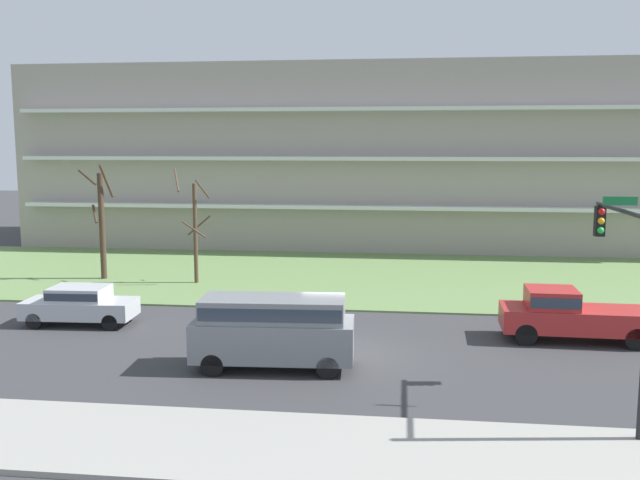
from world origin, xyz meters
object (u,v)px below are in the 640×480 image
tree_left (195,228)px  van_gray_center_left (273,327)px  tree_far_left (101,221)px  traffic_signal_mast (627,270)px  pickup_red_near_left (569,314)px  sedan_silver_center_right (80,303)px

tree_left → van_gray_center_left: 14.72m
tree_left → van_gray_center_left: size_ratio=1.14×
tree_far_left → van_gray_center_left: tree_far_left is taller
traffic_signal_mast → pickup_red_near_left: bearing=87.2°
pickup_red_near_left → traffic_signal_mast: traffic_signal_mast is taller
tree_far_left → traffic_signal_mast: (21.84, -16.44, 0.84)m
tree_far_left → sedan_silver_center_right: size_ratio=1.39×
tree_far_left → tree_left: bearing=-5.0°
van_gray_center_left → sedan_silver_center_right: 9.92m
tree_far_left → tree_left: 5.30m
van_gray_center_left → pickup_red_near_left: bearing=20.6°
van_gray_center_left → sedan_silver_center_right: (-8.82, 4.50, -0.52)m
tree_far_left → pickup_red_near_left: bearing=-22.1°
tree_far_left → tree_left: size_ratio=1.03×
traffic_signal_mast → tree_left: bearing=136.0°
tree_left → van_gray_center_left: (6.63, -13.05, -1.55)m
tree_far_left → sedan_silver_center_right: bearing=-71.1°
pickup_red_near_left → traffic_signal_mast: 8.04m
tree_left → pickup_red_near_left: size_ratio=1.10×
tree_far_left → pickup_red_near_left: tree_far_left is taller
tree_far_left → traffic_signal_mast: 27.35m
pickup_red_near_left → sedan_silver_center_right: (-19.12, -0.01, -0.14)m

